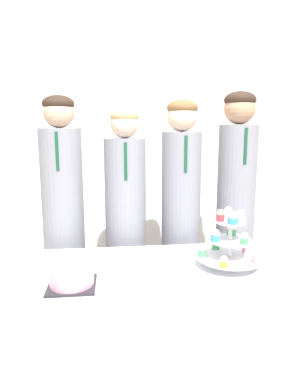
# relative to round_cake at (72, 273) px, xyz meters

# --- Properties ---
(wall_back) EXTENTS (9.00, 0.06, 2.70)m
(wall_back) POSITION_rel_round_cake_xyz_m (0.38, 1.41, 0.56)
(wall_back) COLOR silver
(wall_back) RESTS_ON ground_plane
(table) EXTENTS (1.42, 0.73, 0.73)m
(table) POSITION_rel_round_cake_xyz_m (0.38, 0.13, -0.43)
(table) COLOR white
(table) RESTS_ON ground_plane
(round_cake) EXTENTS (0.20, 0.20, 0.12)m
(round_cake) POSITION_rel_round_cake_xyz_m (0.00, 0.00, 0.00)
(round_cake) COLOR #232328
(round_cake) RESTS_ON table
(cake_knife) EXTENTS (0.26, 0.08, 0.01)m
(cake_knife) POSITION_rel_round_cake_xyz_m (-0.02, -0.14, -0.06)
(cake_knife) COLOR silver
(cake_knife) RESTS_ON table
(cupcake_stand) EXTENTS (0.32, 0.32, 0.29)m
(cupcake_stand) POSITION_rel_round_cake_xyz_m (0.75, 0.14, 0.07)
(cupcake_stand) COLOR silver
(cupcake_stand) RESTS_ON table
(student_0) EXTENTS (0.25, 0.26, 1.61)m
(student_0) POSITION_rel_round_cake_xyz_m (-0.13, 0.72, -0.01)
(student_0) COLOR gray
(student_0) RESTS_ON ground_plane
(student_1) EXTENTS (0.26, 0.26, 1.53)m
(student_1) POSITION_rel_round_cake_xyz_m (0.26, 0.72, -0.05)
(student_1) COLOR gray
(student_1) RESTS_ON ground_plane
(student_2) EXTENTS (0.25, 0.26, 1.59)m
(student_2) POSITION_rel_round_cake_xyz_m (0.62, 0.72, -0.01)
(student_2) COLOR gray
(student_2) RESTS_ON ground_plane
(student_3) EXTENTS (0.25, 0.25, 1.64)m
(student_3) POSITION_rel_round_cake_xyz_m (0.99, 0.72, 0.02)
(student_3) COLOR gray
(student_3) RESTS_ON ground_plane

